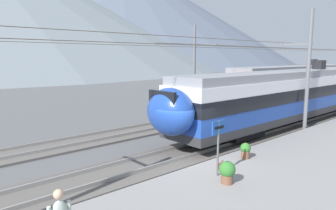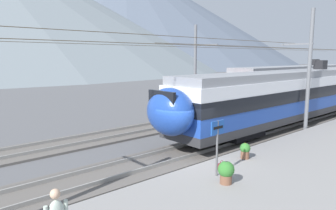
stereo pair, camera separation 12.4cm
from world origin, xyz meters
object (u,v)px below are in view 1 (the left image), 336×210
at_px(catenary_mast_mid, 306,69).
at_px(potted_plant_platform_edge, 245,150).
at_px(potted_plant_by_shelter, 227,171).
at_px(catenary_mast_far_side, 196,68).
at_px(handbag_near_sign, 222,166).
at_px(platform_sign, 218,136).
at_px(train_near_platform, 292,94).
at_px(train_far_track, 295,81).

distance_m(catenary_mast_mid, potted_plant_platform_edge, 8.96).
height_order(potted_plant_platform_edge, potted_plant_by_shelter, potted_plant_by_shelter).
xyz_separation_m(catenary_mast_far_side, handbag_near_sign, (-9.75, -10.67, -3.45)).
distance_m(platform_sign, potted_plant_platform_edge, 2.83).
bearing_deg(potted_plant_by_shelter, catenary_mast_mid, 12.55).
relative_size(catenary_mast_mid, platform_sign, 19.68).
bearing_deg(potted_plant_by_shelter, platform_sign, 64.82).
relative_size(handbag_near_sign, potted_plant_by_shelter, 0.45).
height_order(train_near_platform, catenary_mast_mid, catenary_mast_mid).
bearing_deg(potted_plant_platform_edge, handbag_near_sign, -174.75).
bearing_deg(handbag_near_sign, platform_sign, -155.09).
relative_size(train_near_platform, platform_sign, 11.80).
relative_size(train_far_track, potted_plant_by_shelter, 29.17).
relative_size(catenary_mast_far_side, potted_plant_platform_edge, 59.66).
distance_m(catenary_mast_far_side, potted_plant_platform_edge, 13.53).
height_order(train_near_platform, train_far_track, same).
height_order(platform_sign, potted_plant_platform_edge, platform_sign).
bearing_deg(train_far_track, potted_plant_by_shelter, -158.47).
bearing_deg(train_near_platform, potted_plant_by_shelter, -162.13).
bearing_deg(train_far_track, catenary_mast_mid, -151.70).
distance_m(catenary_mast_far_side, platform_sign, 15.29).
relative_size(catenary_mast_mid, handbag_near_sign, 113.25).
distance_m(train_near_platform, platform_sign, 12.91).
distance_m(train_far_track, potted_plant_by_shelter, 26.25).
relative_size(catenary_mast_far_side, potted_plant_by_shelter, 51.10).
bearing_deg(handbag_near_sign, catenary_mast_mid, 8.14).
xyz_separation_m(potted_plant_platform_edge, potted_plant_by_shelter, (-2.86, -1.20, 0.07)).
bearing_deg(train_far_track, platform_sign, -159.67).
bearing_deg(catenary_mast_mid, potted_plant_by_shelter, -167.45).
xyz_separation_m(catenary_mast_mid, potted_plant_by_shelter, (-11.11, -2.47, -3.21)).
xyz_separation_m(train_near_platform, catenary_mast_mid, (-1.67, -1.65, 1.80)).
xyz_separation_m(catenary_mast_far_side, platform_sign, (-10.44, -10.99, -2.02)).
xyz_separation_m(platform_sign, potted_plant_platform_edge, (2.53, 0.49, -1.17)).
relative_size(train_near_platform, potted_plant_by_shelter, 30.62).
height_order(handbag_near_sign, potted_plant_platform_edge, potted_plant_platform_edge).
bearing_deg(handbag_near_sign, potted_plant_platform_edge, 5.25).
bearing_deg(potted_plant_platform_edge, catenary_mast_mid, 8.78).
distance_m(handbag_near_sign, potted_plant_by_shelter, 1.49).
distance_m(train_far_track, handbag_near_sign, 24.95).
bearing_deg(catenary_mast_far_side, potted_plant_platform_edge, -127.01).
xyz_separation_m(catenary_mast_far_side, potted_plant_platform_edge, (-7.91, -10.50, -3.19)).
xyz_separation_m(train_near_platform, handbag_near_sign, (-11.75, -3.09, -1.75)).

